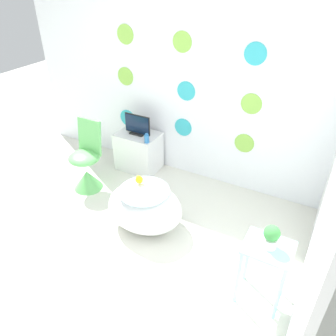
{
  "coord_description": "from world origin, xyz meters",
  "views": [
    {
      "loc": [
        1.63,
        -1.38,
        2.43
      ],
      "look_at": [
        0.35,
        0.97,
        0.72
      ],
      "focal_mm": 35.0,
      "sensor_mm": 36.0,
      "label": 1
    }
  ],
  "objects": [
    {
      "name": "rubber_duck",
      "position": [
        0.04,
        0.91,
        0.52
      ],
      "size": [
        0.08,
        0.09,
        0.1
      ],
      "color": "yellow",
      "rests_on": "bathtub"
    },
    {
      "name": "chair",
      "position": [
        -0.85,
        1.1,
        0.28
      ],
      "size": [
        0.38,
        0.38,
        0.87
      ],
      "color": "#66C166",
      "rests_on": "ground_plane"
    },
    {
      "name": "bathtub",
      "position": [
        0.14,
        0.84,
        0.24
      ],
      "size": [
        0.81,
        0.64,
        0.47
      ],
      "color": "white",
      "rests_on": "ground_plane"
    },
    {
      "name": "wall_back_dotted",
      "position": [
        -0.0,
        2.03,
        1.3
      ],
      "size": [
        4.49,
        0.05,
        2.6
      ],
      "color": "white",
      "rests_on": "ground_plane"
    },
    {
      "name": "ground_plane",
      "position": [
        0.0,
        0.0,
        0.0
      ],
      "size": [
        12.0,
        12.0,
        0.0
      ],
      "primitive_type": "plane",
      "color": "silver"
    },
    {
      "name": "vase",
      "position": [
        -0.31,
        1.64,
        0.57
      ],
      "size": [
        0.06,
        0.06,
        0.12
      ],
      "color": "#2D72B7",
      "rests_on": "tv_cabinet"
    },
    {
      "name": "side_table",
      "position": [
        1.46,
        0.53,
        0.45
      ],
      "size": [
        0.37,
        0.32,
        0.6
      ],
      "color": "#99E0D8",
      "rests_on": "ground_plane"
    },
    {
      "name": "tv_cabinet",
      "position": [
        -0.54,
        1.78,
        0.26
      ],
      "size": [
        0.55,
        0.4,
        0.52
      ],
      "color": "silver",
      "rests_on": "ground_plane"
    },
    {
      "name": "potted_plant_left",
      "position": [
        1.46,
        0.53,
        0.7
      ],
      "size": [
        0.12,
        0.12,
        0.2
      ],
      "color": "white",
      "rests_on": "side_table"
    },
    {
      "name": "tv",
      "position": [
        -0.54,
        1.78,
        0.63
      ],
      "size": [
        0.36,
        0.12,
        0.26
      ],
      "color": "black",
      "rests_on": "tv_cabinet"
    }
  ]
}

